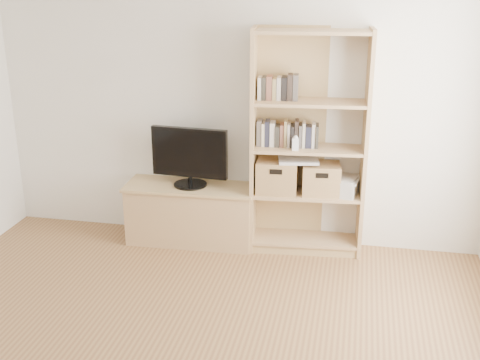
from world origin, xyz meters
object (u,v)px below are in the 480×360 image
(bookshelf, at_px, (308,145))
(tv_stand, at_px, (191,214))
(basket_right, at_px, (321,179))
(laptop, at_px, (298,160))
(television, at_px, (190,157))
(basket_left, at_px, (277,176))
(baby_monitor, at_px, (295,144))

(bookshelf, bearing_deg, tv_stand, 177.39)
(basket_right, bearing_deg, laptop, -177.75)
(television, height_order, basket_left, television)
(television, relative_size, basket_right, 2.15)
(bookshelf, height_order, basket_right, bookshelf)
(television, xyz_separation_m, laptop, (0.99, 0.01, 0.03))
(basket_left, distance_m, basket_right, 0.39)
(baby_monitor, xyz_separation_m, laptop, (0.02, 0.09, -0.17))
(tv_stand, bearing_deg, laptop, -1.20)
(bookshelf, bearing_deg, basket_left, -178.81)
(bookshelf, height_order, basket_left, bookshelf)
(tv_stand, xyz_separation_m, laptop, (0.99, 0.01, 0.60))
(bookshelf, relative_size, laptop, 5.79)
(basket_left, xyz_separation_m, basket_right, (0.39, 0.03, -0.01))
(television, distance_m, baby_monitor, 0.99)
(bookshelf, xyz_separation_m, laptop, (-0.08, -0.03, -0.14))
(bookshelf, relative_size, baby_monitor, 18.58)
(basket_right, bearing_deg, bookshelf, 175.34)
(laptop, bearing_deg, television, 170.54)
(basket_left, bearing_deg, laptop, -3.27)
(basket_left, xyz_separation_m, laptop, (0.18, -0.00, 0.16))
(tv_stand, height_order, baby_monitor, baby_monitor)
(tv_stand, bearing_deg, baby_monitor, -6.63)
(laptop, bearing_deg, tv_stand, 170.54)
(tv_stand, xyz_separation_m, television, (0.00, 0.00, 0.57))
(bookshelf, height_order, baby_monitor, bookshelf)
(bookshelf, distance_m, laptop, 0.16)
(tv_stand, distance_m, basket_right, 1.27)
(basket_left, bearing_deg, bookshelf, 2.74)
(bookshelf, bearing_deg, baby_monitor, -135.00)
(television, bearing_deg, basket_right, 6.30)
(tv_stand, relative_size, bookshelf, 0.58)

